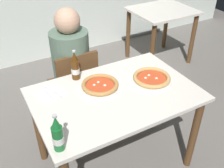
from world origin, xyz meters
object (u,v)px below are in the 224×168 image
dining_table_main (115,105)px  chair_behind_table (75,85)px  beer_bottle_left (58,135)px  beer_bottle_center (75,67)px  pizza_margherita_near (152,78)px  napkin_with_cutlery (51,93)px  dining_table_background (161,21)px  diner_seated (72,73)px  pizza_marinara_far (100,85)px

dining_table_main → chair_behind_table: chair_behind_table is taller
beer_bottle_left → beer_bottle_center: (0.36, 0.63, 0.00)m
chair_behind_table → beer_bottle_left: (-0.45, -0.92, 0.37)m
pizza_margherita_near → napkin_with_cutlery: (-0.75, 0.22, -0.02)m
pizza_margherita_near → beer_bottle_center: (-0.51, 0.32, 0.08)m
dining_table_background → napkin_with_cutlery: size_ratio=3.76×
chair_behind_table → dining_table_background: (1.56, 0.70, 0.11)m
dining_table_main → beer_bottle_center: (-0.17, 0.32, 0.22)m
dining_table_main → beer_bottle_left: beer_bottle_left is taller
dining_table_background → beer_bottle_left: bearing=-141.1°
chair_behind_table → diner_seated: 0.11m
chair_behind_table → napkin_with_cutlery: chair_behind_table is taller
diner_seated → pizza_margherita_near: 0.80m
diner_seated → dining_table_background: size_ratio=1.51×
beer_bottle_center → dining_table_background: bearing=31.1°
dining_table_background → pizza_marinara_far: (-1.53, -1.20, 0.18)m
napkin_with_cutlery → pizza_margherita_near: bearing=-16.2°
napkin_with_cutlery → dining_table_background: bearing=30.1°
dining_table_background → napkin_with_cutlery: bearing=-149.9°
pizza_margherita_near → beer_bottle_center: size_ratio=1.29×
diner_seated → dining_table_background: (1.56, 0.65, 0.01)m
chair_behind_table → napkin_with_cutlery: size_ratio=4.00×
dining_table_main → diner_seated: 0.67m
pizza_margherita_near → dining_table_background: bearing=49.0°
dining_table_main → diner_seated: size_ratio=0.99×
beer_bottle_center → napkin_with_cutlery: (-0.24, -0.10, -0.10)m
pizza_margherita_near → pizza_marinara_far: 0.41m
pizza_margherita_near → pizza_marinara_far: bearing=164.7°
diner_seated → dining_table_main: bearing=-82.4°
beer_bottle_left → beer_bottle_center: bearing=60.0°
dining_table_main → napkin_with_cutlery: napkin_with_cutlery is taller
dining_table_main → napkin_with_cutlery: size_ratio=5.64×
diner_seated → beer_bottle_center: diner_seated is taller
chair_behind_table → napkin_with_cutlery: (-0.33, -0.39, 0.27)m
dining_table_main → napkin_with_cutlery: (-0.42, 0.22, 0.12)m
dining_table_main → beer_bottle_left: bearing=-150.3°
beer_bottle_left → pizza_marinara_far: bearing=41.9°
chair_behind_table → dining_table_background: chair_behind_table is taller
pizza_marinara_far → napkin_with_cutlery: size_ratio=1.43×
pizza_margherita_near → beer_bottle_center: bearing=148.0°
dining_table_background → pizza_marinara_far: 1.96m
diner_seated → pizza_marinara_far: size_ratio=3.98×
dining_table_main → beer_bottle_left: size_ratio=4.86×
pizza_marinara_far → napkin_with_cutlery: bearing=162.9°
diner_seated → pizza_marinara_far: (0.02, -0.54, 0.19)m
dining_table_background → pizza_margherita_near: size_ratio=2.51×
pizza_margherita_near → pizza_marinara_far: (-0.40, 0.11, 0.00)m
pizza_marinara_far → pizza_margherita_near: bearing=-15.3°
chair_behind_table → dining_table_background: 1.71m
dining_table_main → dining_table_background: same height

